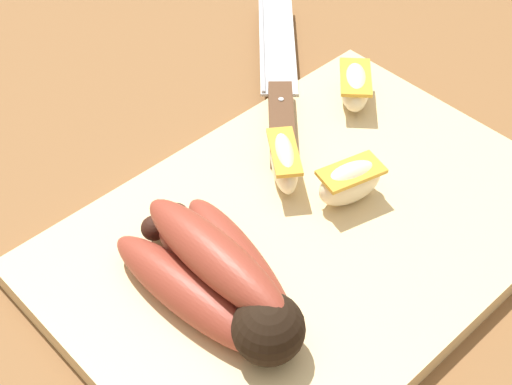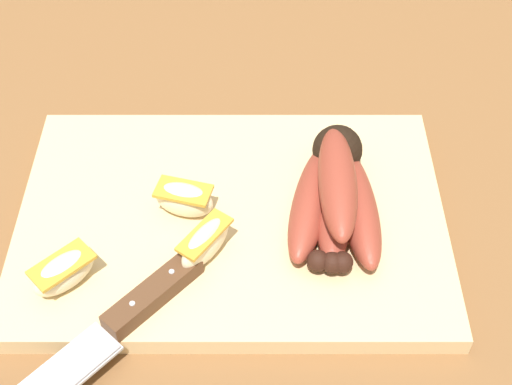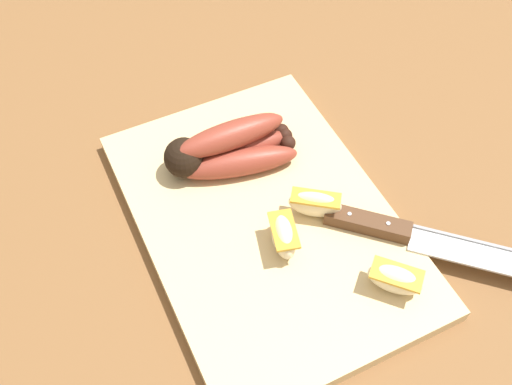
{
  "view_description": "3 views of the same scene",
  "coord_description": "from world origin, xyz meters",
  "px_view_note": "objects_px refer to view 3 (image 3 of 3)",
  "views": [
    {
      "loc": [
        0.3,
        0.27,
        0.47
      ],
      "look_at": [
        0.01,
        -0.03,
        0.05
      ],
      "focal_mm": 53.6,
      "sensor_mm": 36.0,
      "label": 1
    },
    {
      "loc": [
        0.01,
        -0.46,
        0.55
      ],
      "look_at": [
        0.01,
        0.01,
        0.04
      ],
      "focal_mm": 51.12,
      "sensor_mm": 36.0,
      "label": 2
    },
    {
      "loc": [
        -0.37,
        0.18,
        0.61
      ],
      "look_at": [
        0.01,
        -0.0,
        0.03
      ],
      "focal_mm": 41.94,
      "sensor_mm": 36.0,
      "label": 3
    }
  ],
  "objects_px": {
    "apple_wedge_near": "(315,204)",
    "apple_wedge_middle": "(287,234)",
    "chefs_knife": "(409,234)",
    "banana_bunch": "(227,148)",
    "apple_wedge_far": "(395,279)"
  },
  "relations": [
    {
      "from": "banana_bunch",
      "to": "chefs_knife",
      "type": "relative_size",
      "value": 0.74
    },
    {
      "from": "chefs_knife",
      "to": "apple_wedge_near",
      "type": "bearing_deg",
      "value": 47.3
    },
    {
      "from": "apple_wedge_near",
      "to": "apple_wedge_middle",
      "type": "distance_m",
      "value": 0.05
    },
    {
      "from": "apple_wedge_middle",
      "to": "apple_wedge_far",
      "type": "bearing_deg",
      "value": -141.56
    },
    {
      "from": "chefs_knife",
      "to": "apple_wedge_middle",
      "type": "height_order",
      "value": "apple_wedge_middle"
    },
    {
      "from": "chefs_knife",
      "to": "apple_wedge_near",
      "type": "distance_m",
      "value": 0.11
    },
    {
      "from": "banana_bunch",
      "to": "chefs_knife",
      "type": "distance_m",
      "value": 0.24
    },
    {
      "from": "banana_bunch",
      "to": "apple_wedge_near",
      "type": "bearing_deg",
      "value": -154.22
    },
    {
      "from": "banana_bunch",
      "to": "apple_wedge_middle",
      "type": "bearing_deg",
      "value": -176.19
    },
    {
      "from": "apple_wedge_middle",
      "to": "apple_wedge_far",
      "type": "height_order",
      "value": "apple_wedge_middle"
    },
    {
      "from": "banana_bunch",
      "to": "apple_wedge_far",
      "type": "relative_size",
      "value": 2.69
    },
    {
      "from": "banana_bunch",
      "to": "apple_wedge_near",
      "type": "distance_m",
      "value": 0.13
    },
    {
      "from": "apple_wedge_near",
      "to": "apple_wedge_middle",
      "type": "relative_size",
      "value": 1.02
    },
    {
      "from": "chefs_knife",
      "to": "apple_wedge_middle",
      "type": "bearing_deg",
      "value": 67.82
    },
    {
      "from": "apple_wedge_near",
      "to": "apple_wedge_middle",
      "type": "xyz_separation_m",
      "value": [
        -0.02,
        0.05,
        -0.0
      ]
    }
  ]
}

